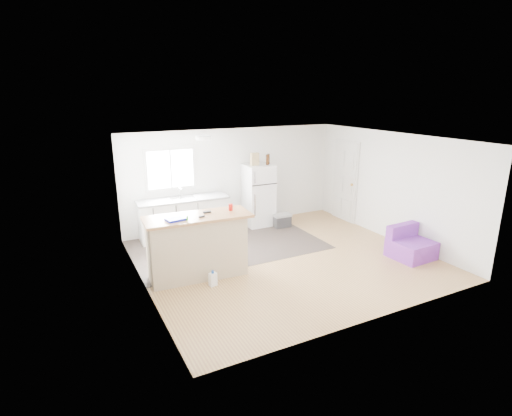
{
  "coord_description": "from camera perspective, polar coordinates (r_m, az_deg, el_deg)",
  "views": [
    {
      "loc": [
        -3.89,
        -6.34,
        3.23
      ],
      "look_at": [
        -0.29,
        0.7,
        0.92
      ],
      "focal_mm": 28.0,
      "sensor_mm": 36.0,
      "label": 1
    }
  ],
  "objects": [
    {
      "name": "vinyl_zone",
      "position": [
        8.84,
        -4.18,
        -5.23
      ],
      "size": [
        4.05,
        2.5,
        0.0
      ],
      "primitive_type": "cube",
      "color": "#382E2A",
      "rests_on": "floor"
    },
    {
      "name": "tool_b",
      "position": [
        6.95,
        -7.76,
        -1.21
      ],
      "size": [
        0.11,
        0.06,
        0.03
      ],
      "primitive_type": "cube",
      "rotation": [
        0.0,
        0.0,
        0.18
      ],
      "color": "black",
      "rests_on": "peninsula"
    },
    {
      "name": "refrigerator",
      "position": [
        9.9,
        0.37,
        1.83
      ],
      "size": [
        0.68,
        0.66,
        1.53
      ],
      "rotation": [
        0.0,
        0.0,
        -0.02
      ],
      "color": "white",
      "rests_on": "floor"
    },
    {
      "name": "room",
      "position": [
        7.71,
        4.26,
        0.93
      ],
      "size": [
        5.51,
        5.01,
        2.41
      ],
      "color": "#9A6740",
      "rests_on": "ground"
    },
    {
      "name": "cardboard_box",
      "position": [
        9.64,
        -0.19,
        6.99
      ],
      "size": [
        0.2,
        0.1,
        0.3
      ],
      "primitive_type": "cube",
      "rotation": [
        0.0,
        0.0,
        -0.0
      ],
      "color": "tan",
      "rests_on": "refrigerator"
    },
    {
      "name": "kitchen_cabinets",
      "position": [
        9.3,
        -10.29,
        -1.31
      ],
      "size": [
        2.07,
        0.71,
        1.2
      ],
      "rotation": [
        0.0,
        0.0,
        -0.03
      ],
      "color": "white",
      "rests_on": "floor"
    },
    {
      "name": "peninsula",
      "position": [
        7.24,
        -8.38,
        -5.41
      ],
      "size": [
        1.91,
        0.83,
        1.15
      ],
      "rotation": [
        0.0,
        0.0,
        -0.07
      ],
      "color": "tan",
      "rests_on": "floor"
    },
    {
      "name": "interior_door",
      "position": [
        10.53,
        12.61,
        3.72
      ],
      "size": [
        0.11,
        0.92,
        2.1
      ],
      "color": "white",
      "rests_on": "right_wall"
    },
    {
      "name": "blue_tray",
      "position": [
        6.86,
        -11.46,
        -1.59
      ],
      "size": [
        0.33,
        0.27,
        0.04
      ],
      "primitive_type": "cube",
      "rotation": [
        0.0,
        0.0,
        0.16
      ],
      "color": "#151FCD",
      "rests_on": "peninsula"
    },
    {
      "name": "tool_a",
      "position": [
        7.19,
        -7.01,
        -0.57
      ],
      "size": [
        0.14,
        0.07,
        0.03
      ],
      "primitive_type": "cube",
      "rotation": [
        0.0,
        0.0,
        -0.12
      ],
      "color": "black",
      "rests_on": "peninsula"
    },
    {
      "name": "mop",
      "position": [
        7.17,
        -10.48,
        -8.77
      ],
      "size": [
        0.25,
        0.35,
        1.24
      ],
      "rotation": [
        0.0,
        0.0,
        0.28
      ],
      "color": "green",
      "rests_on": "floor"
    },
    {
      "name": "bottle_left",
      "position": [
        9.7,
        1.64,
        6.9
      ],
      "size": [
        0.08,
        0.08,
        0.25
      ],
      "primitive_type": "cylinder",
      "rotation": [
        0.0,
        0.0,
        0.2
      ],
      "color": "#3C1F0A",
      "rests_on": "refrigerator"
    },
    {
      "name": "bottle_right",
      "position": [
        9.83,
        1.76,
        7.02
      ],
      "size": [
        0.09,
        0.09,
        0.25
      ],
      "primitive_type": "cylinder",
      "rotation": [
        0.0,
        0.0,
        -0.4
      ],
      "color": "#3C1F0A",
      "rests_on": "refrigerator"
    },
    {
      "name": "red_cup",
      "position": [
        7.29,
        -3.65,
        0.12
      ],
      "size": [
        0.08,
        0.08,
        0.12
      ],
      "primitive_type": "cylinder",
      "rotation": [
        0.0,
        0.0,
        -0.01
      ],
      "color": "red",
      "rests_on": "peninsula"
    },
    {
      "name": "ceiling_fixture",
      "position": [
        8.05,
        -7.54,
        9.91
      ],
      "size": [
        0.3,
        0.3,
        0.07
      ],
      "primitive_type": "cylinder",
      "color": "white",
      "rests_on": "ceiling"
    },
    {
      "name": "window",
      "position": [
        9.29,
        -12.1,
        5.46
      ],
      "size": [
        1.18,
        0.06,
        0.98
      ],
      "color": "white",
      "rests_on": "back_wall"
    },
    {
      "name": "cooler",
      "position": [
        9.93,
        3.71,
        -1.76
      ],
      "size": [
        0.44,
        0.31,
        0.33
      ],
      "rotation": [
        0.0,
        0.0,
        -0.04
      ],
      "color": "#303032",
      "rests_on": "floor"
    },
    {
      "name": "purple_seat",
      "position": [
        8.68,
        21.12,
        -5.1
      ],
      "size": [
        0.81,
        0.76,
        0.64
      ],
      "rotation": [
        0.0,
        0.0,
        0.05
      ],
      "color": "purple",
      "rests_on": "floor"
    },
    {
      "name": "cleaner_jug",
      "position": [
        7.03,
        -6.17,
        -10.07
      ],
      "size": [
        0.14,
        0.12,
        0.28
      ],
      "rotation": [
        0.0,
        0.0,
        0.21
      ],
      "color": "white",
      "rests_on": "floor"
    }
  ]
}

